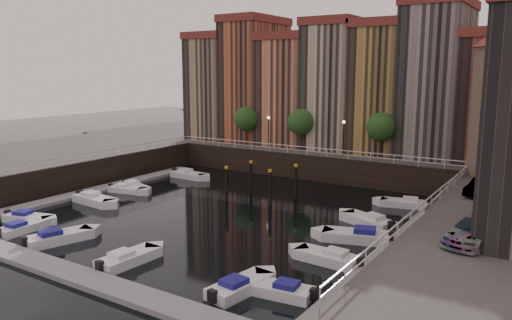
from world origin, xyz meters
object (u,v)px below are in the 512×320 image
Objects in this scene: boat_left_0 at (27,218)px; car_b at (482,188)px; boat_left_1 at (94,200)px; car_a at (495,190)px; boat_left_2 at (126,189)px; gangway at (447,194)px; corner_tower at (498,99)px; mooring_pilings at (261,183)px; car_c at (476,232)px.

boat_left_0 is 1.11× the size of car_b.
boat_left_1 is 1.28× the size of car_a.
boat_left_1 is (-0.05, 7.06, 0.05)m from boat_left_0.
gangway is at bearing 4.68° from boat_left_2.
gangway is 36.64m from boat_left_0.
corner_tower is at bearing 23.95° from boat_left_0.
corner_tower is at bearing 23.97° from mooring_pilings.
corner_tower reaches higher than car_c.
car_a is (1.39, -8.71, -6.49)m from corner_tower.
car_c is (1.99, -20.61, -6.43)m from corner_tower.
car_b reaches higher than boat_left_2.
boat_left_1 is at bearing -92.21° from boat_left_2.
car_b is at bearing 0.74° from mooring_pilings.
mooring_pilings is at bearing 8.66° from boat_left_2.
car_c is at bearing -5.79° from boat_left_0.
corner_tower is 42.80m from boat_left_0.
corner_tower is 3.36× the size of car_a.
car_a reaches higher than mooring_pilings.
car_c is (35.38, -6.42, 3.44)m from boat_left_2.
car_c is (34.45, -1.51, 3.36)m from boat_left_1.
mooring_pilings is 21.32m from car_a.
boat_left_1 is at bearing -153.71° from gangway.
car_a is at bearing 21.31° from boat_left_1.
mooring_pilings is 1.36× the size of car_b.
car_a is (4.29, -4.21, 1.78)m from gangway.
car_b is (20.30, 0.26, 2.03)m from mooring_pilings.
boat_left_1 is at bearing -149.52° from corner_tower.
car_b reaches higher than mooring_pilings.
corner_tower is 38.92m from boat_left_1.
boat_left_2 is at bearing -156.98° from corner_tower.
car_b is at bearing 22.01° from boat_left_1.
car_a is (33.85, 10.39, 3.30)m from boat_left_1.
boat_left_2 is (-0.93, 4.92, -0.08)m from boat_left_1.
boat_left_0 is at bearing -141.09° from corner_tower.
boat_left_0 is 12.02m from boat_left_2.
car_b reaches higher than boat_left_1.
boat_left_1 is at bearing -168.05° from car_c.
mooring_pilings reaches higher than boat_left_0.
mooring_pilings is 1.08× the size of boat_left_1.
boat_left_1 reaches higher than boat_left_0.
car_b is at bearing -3.50° from boat_left_2.
boat_left_2 is 1.03× the size of car_a.
boat_left_0 is at bearing -98.26° from boat_left_2.
car_c is at bearing -84.48° from corner_tower.
car_a is 0.78× the size of car_c.
car_c reaches higher than boat_left_2.
boat_left_1 is (-12.62, -10.28, -1.25)m from mooring_pilings.
car_a reaches higher than boat_left_0.
boat_left_1 is 35.56m from car_a.
corner_tower is 10.76m from car_b.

